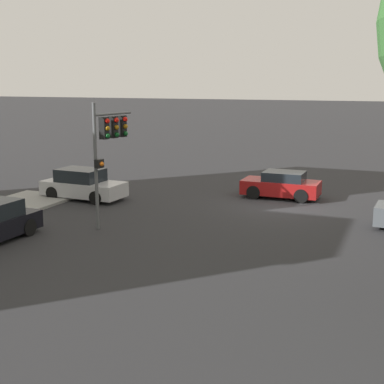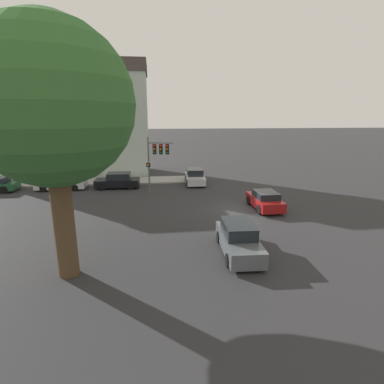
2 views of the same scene
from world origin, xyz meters
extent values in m
plane|color=#28282B|center=(0.00, 0.00, 0.00)|extent=(300.00, 300.00, 0.00)
cylinder|color=#515456|center=(5.78, 6.89, 2.58)|extent=(0.14, 0.14, 5.17)
cylinder|color=#515456|center=(5.58, 5.77, 4.67)|extent=(0.49, 2.25, 0.10)
cube|color=black|center=(5.68, 6.33, 4.12)|extent=(0.35, 0.35, 0.90)
sphere|color=red|center=(5.49, 6.36, 4.42)|extent=(0.20, 0.20, 0.20)
sphere|color=#99660F|center=(5.49, 6.36, 4.12)|extent=(0.20, 0.20, 0.20)
sphere|color=#0F511E|center=(5.49, 6.36, 3.82)|extent=(0.20, 0.20, 0.20)
cube|color=black|center=(5.58, 5.77, 4.12)|extent=(0.35, 0.35, 0.90)
sphere|color=red|center=(5.39, 5.80, 4.42)|extent=(0.20, 0.20, 0.20)
sphere|color=#99660F|center=(5.39, 5.80, 4.12)|extent=(0.20, 0.20, 0.20)
sphere|color=#0F511E|center=(5.39, 5.80, 3.82)|extent=(0.20, 0.20, 0.20)
cube|color=black|center=(5.48, 5.21, 4.12)|extent=(0.35, 0.35, 0.90)
sphere|color=red|center=(5.29, 5.24, 4.42)|extent=(0.20, 0.20, 0.20)
sphere|color=#99660F|center=(5.29, 5.24, 4.12)|extent=(0.20, 0.20, 0.20)
sphere|color=#0F511E|center=(5.29, 5.24, 3.82)|extent=(0.20, 0.20, 0.20)
cube|color=black|center=(5.60, 6.92, 2.75)|extent=(0.28, 0.38, 0.35)
sphere|color=orange|center=(5.46, 6.95, 2.75)|extent=(0.18, 0.18, 0.18)
cube|color=#B7B7BC|center=(9.56, 2.19, 0.55)|extent=(4.41, 2.02, 0.73)
cube|color=black|center=(9.73, 2.18, 1.24)|extent=(2.32, 1.71, 0.65)
cylinder|color=black|center=(8.18, 1.39, 0.35)|extent=(0.70, 0.25, 0.69)
cylinder|color=black|center=(8.26, 3.10, 0.35)|extent=(0.70, 0.25, 0.69)
cylinder|color=black|center=(10.86, 1.27, 0.35)|extent=(0.70, 0.25, 0.69)
cylinder|color=black|center=(10.94, 2.98, 0.35)|extent=(0.70, 0.25, 0.69)
cube|color=maroon|center=(0.17, -1.94, 0.56)|extent=(3.97, 1.78, 0.72)
cube|color=black|center=(0.01, -1.94, 1.16)|extent=(2.06, 1.56, 0.48)
cylinder|color=black|center=(1.40, -1.11, 0.35)|extent=(0.71, 0.22, 0.71)
cylinder|color=black|center=(1.40, -2.77, 0.35)|extent=(0.71, 0.22, 0.71)
cylinder|color=black|center=(-1.06, -1.11, 0.35)|extent=(0.71, 0.22, 0.71)
cylinder|color=black|center=(-1.06, -2.77, 0.35)|extent=(0.71, 0.22, 0.71)
cylinder|color=black|center=(7.77, 8.77, 0.34)|extent=(0.24, 0.68, 0.67)
camera|label=1|loc=(-5.88, 25.16, 5.98)|focal=50.00mm
camera|label=2|loc=(-21.02, 6.44, 6.96)|focal=28.00mm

